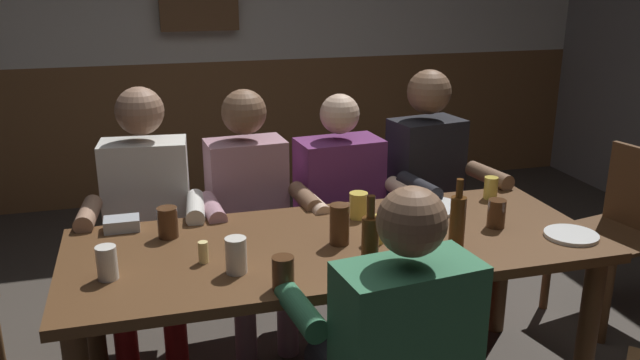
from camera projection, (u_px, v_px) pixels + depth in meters
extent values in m
cube|color=brown|center=(233.00, 128.00, 5.19)|extent=(5.82, 0.12, 1.07)
cube|color=brown|center=(336.00, 245.00, 2.56)|extent=(2.06, 0.82, 0.04)
cylinder|color=brown|center=(587.00, 336.00, 2.61)|extent=(0.08, 0.08, 0.69)
cylinder|color=brown|center=(94.00, 320.00, 2.73)|extent=(0.08, 0.08, 0.69)
cylinder|color=brown|center=(501.00, 267.00, 3.21)|extent=(0.08, 0.08, 0.69)
cube|color=silver|center=(147.00, 198.00, 3.02)|extent=(0.40, 0.24, 0.54)
sphere|color=#9E755B|center=(140.00, 111.00, 2.89)|extent=(0.22, 0.22, 0.22)
cylinder|color=#AD1919|center=(173.00, 260.00, 2.97)|extent=(0.17, 0.42, 0.13)
cylinder|color=#AD1919|center=(125.00, 264.00, 2.94)|extent=(0.17, 0.42, 0.13)
cylinder|color=#AD1919|center=(176.00, 336.00, 2.86)|extent=(0.10, 0.10, 0.42)
cylinder|color=#AD1919|center=(126.00, 340.00, 2.83)|extent=(0.10, 0.10, 0.42)
cylinder|color=silver|center=(195.00, 208.00, 2.82)|extent=(0.11, 0.29, 0.08)
cylinder|color=#9E755B|center=(88.00, 214.00, 2.75)|extent=(0.11, 0.29, 0.08)
cube|color=#B78493|center=(247.00, 192.00, 3.14)|extent=(0.38, 0.24, 0.51)
sphere|color=brown|center=(244.00, 112.00, 3.02)|extent=(0.21, 0.21, 0.21)
cylinder|color=#B78493|center=(275.00, 245.00, 3.13)|extent=(0.16, 0.38, 0.13)
cylinder|color=#B78493|center=(234.00, 251.00, 3.07)|extent=(0.16, 0.38, 0.13)
cylinder|color=#B78493|center=(288.00, 313.00, 3.05)|extent=(0.10, 0.10, 0.42)
cylinder|color=#B78493|center=(245.00, 321.00, 2.99)|extent=(0.10, 0.10, 0.42)
cylinder|color=brown|center=(305.00, 199.00, 2.98)|extent=(0.10, 0.28, 0.08)
cylinder|color=#B78493|center=(212.00, 210.00, 2.85)|extent=(0.10, 0.28, 0.08)
cube|color=#6B2D66|center=(339.00, 187.00, 3.27)|extent=(0.43, 0.28, 0.49)
sphere|color=beige|center=(340.00, 114.00, 3.15)|extent=(0.19, 0.19, 0.19)
cylinder|color=#6B2D66|center=(371.00, 236.00, 3.24)|extent=(0.17, 0.42, 0.13)
cylinder|color=#6B2D66|center=(329.00, 242.00, 3.17)|extent=(0.17, 0.42, 0.13)
cylinder|color=#6B2D66|center=(387.00, 303.00, 3.14)|extent=(0.10, 0.10, 0.42)
cylinder|color=#6B2D66|center=(344.00, 311.00, 3.07)|extent=(0.10, 0.10, 0.42)
cylinder|color=beige|center=(405.00, 193.00, 3.11)|extent=(0.11, 0.29, 0.08)
cylinder|color=beige|center=(313.00, 205.00, 2.95)|extent=(0.11, 0.29, 0.08)
cube|color=black|center=(425.00, 173.00, 3.37)|extent=(0.38, 0.28, 0.56)
sphere|color=brown|center=(429.00, 92.00, 3.24)|extent=(0.22, 0.22, 0.22)
cylinder|color=#AD1919|center=(454.00, 226.00, 3.37)|extent=(0.20, 0.43, 0.13)
cylinder|color=#AD1919|center=(423.00, 232.00, 3.29)|extent=(0.20, 0.43, 0.13)
cylinder|color=#AD1919|center=(476.00, 290.00, 3.27)|extent=(0.10, 0.10, 0.42)
cylinder|color=#AD1919|center=(444.00, 298.00, 3.19)|extent=(0.10, 0.10, 0.42)
cylinder|color=brown|center=(489.00, 176.00, 3.23)|extent=(0.13, 0.29, 0.08)
cylinder|color=black|center=(419.00, 187.00, 3.06)|extent=(0.13, 0.29, 0.08)
cube|color=#33724C|center=(406.00, 342.00, 1.91)|extent=(0.43, 0.26, 0.49)
sphere|color=brown|center=(412.00, 222.00, 1.79)|extent=(0.20, 0.20, 0.20)
cylinder|color=#33724C|center=(301.00, 310.00, 2.03)|extent=(0.11, 0.29, 0.08)
cylinder|color=#33724C|center=(432.00, 284.00, 2.20)|extent=(0.11, 0.29, 0.08)
cube|color=brown|center=(608.00, 236.00, 3.31)|extent=(0.52, 0.52, 0.02)
cylinder|color=brown|center=(606.00, 302.00, 3.14)|extent=(0.04, 0.04, 0.44)
cylinder|color=brown|center=(547.00, 270.00, 3.46)|extent=(0.04, 0.04, 0.44)
cylinder|color=brown|center=(598.00, 257.00, 3.62)|extent=(0.04, 0.04, 0.44)
cylinder|color=#F9E08C|center=(203.00, 252.00, 2.35)|extent=(0.04, 0.04, 0.08)
cube|color=#B2B7BC|center=(122.00, 224.00, 2.65)|extent=(0.14, 0.10, 0.05)
cylinder|color=white|center=(571.00, 235.00, 2.58)|extent=(0.21, 0.21, 0.01)
cylinder|color=white|center=(433.00, 207.00, 2.89)|extent=(0.25, 0.25, 0.01)
cylinder|color=#593314|center=(370.00, 248.00, 2.22)|extent=(0.06, 0.06, 0.22)
cylinder|color=#593314|center=(371.00, 207.00, 2.17)|extent=(0.03, 0.03, 0.08)
cylinder|color=#593314|center=(457.00, 224.00, 2.44)|extent=(0.06, 0.06, 0.21)
cylinder|color=#593314|center=(460.00, 188.00, 2.40)|extent=(0.03, 0.03, 0.07)
cylinder|color=white|center=(236.00, 255.00, 2.27)|extent=(0.08, 0.08, 0.13)
cylinder|color=white|center=(107.00, 263.00, 2.22)|extent=(0.07, 0.07, 0.12)
cylinder|color=#4C2D19|center=(168.00, 222.00, 2.57)|extent=(0.08, 0.08, 0.12)
cylinder|color=#E5C64C|center=(376.00, 230.00, 2.52)|extent=(0.07, 0.07, 0.11)
cylinder|color=#4C2D19|center=(496.00, 214.00, 2.67)|extent=(0.07, 0.07, 0.12)
cylinder|color=#E5C64C|center=(358.00, 205.00, 2.77)|extent=(0.08, 0.08, 0.11)
cylinder|color=#4C2D19|center=(340.00, 224.00, 2.50)|extent=(0.08, 0.08, 0.16)
cylinder|color=#E5C64C|center=(491.00, 188.00, 3.00)|extent=(0.06, 0.06, 0.10)
cylinder|color=#4C2D19|center=(283.00, 273.00, 2.15)|extent=(0.07, 0.07, 0.11)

